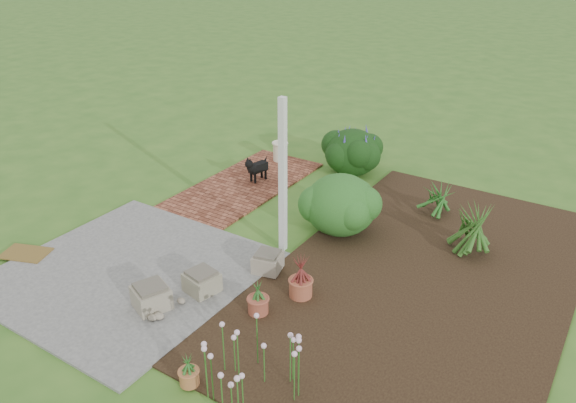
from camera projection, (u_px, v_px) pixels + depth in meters
The scene contains 19 objects.
ground at pixel (264, 246), 9.10m from camera, with size 80.00×80.00×0.00m, color #366A21.
concrete_patio at pixel (129, 272), 8.38m from camera, with size 3.50×3.50×0.04m, color #5B5C59.
brick_path at pixel (245, 184), 11.24m from camera, with size 1.60×3.50×0.04m, color brown.
garden_bed at pixel (423, 278), 8.25m from camera, with size 4.00×7.00×0.03m, color black.
veranda_post at pixel (283, 178), 8.47m from camera, with size 0.10×0.10×2.50m, color white.
stone_trough_near at pixel (151, 297), 7.52m from camera, with size 0.44×0.44×0.30m, color gray.
stone_trough_mid at pixel (202, 282), 7.86m from camera, with size 0.41×0.41×0.28m, color #747157.
stone_trough_far at pixel (268, 262), 8.34m from camera, with size 0.39×0.39×0.26m, color gray.
coir_doormat at pixel (26, 253), 8.81m from camera, with size 0.71×0.46×0.02m, color brown.
black_dog at pixel (256, 167), 11.21m from camera, with size 0.26×0.58×0.51m.
cream_ceramic_urn at pixel (280, 151), 12.26m from camera, with size 0.31×0.31×0.41m, color beige.
evergreen_shrub at pixel (341, 203), 9.29m from camera, with size 1.21×1.21×1.03m, color #1B410E.
agapanthus_clump_back at pixel (473, 223), 8.72m from camera, with size 1.08×1.08×0.97m, color #1A3C12, non-canonical shape.
agapanthus_clump_front at pixel (438, 196), 9.91m from camera, with size 0.81×0.81×0.72m, color #173D0D, non-canonical shape.
pink_flower_patch at pixel (250, 368), 6.03m from camera, with size 1.14×1.14×0.73m, color #113D0F, non-canonical shape.
terracotta_pot_bronze at pixel (301, 288), 7.78m from camera, with size 0.32×0.32×0.26m, color #A55337.
terracotta_pot_small_left at pixel (258, 305), 7.44m from camera, with size 0.27×0.27×0.23m, color #994933.
terracotta_pot_small_right at pixel (189, 377), 6.28m from camera, with size 0.22×0.22×0.19m, color #AE683B.
purple_flowering_bush at pixel (352, 151), 11.60m from camera, with size 1.14×1.14×0.97m, color black.
Camera 1 is at (4.59, -6.37, 4.66)m, focal length 35.00 mm.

